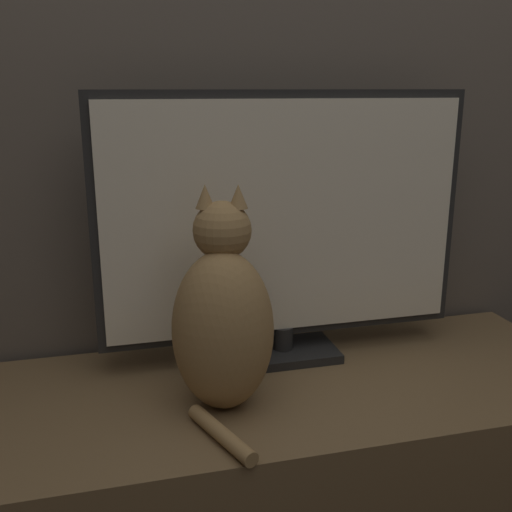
# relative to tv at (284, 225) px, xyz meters

# --- Properties ---
(wall_back) EXTENTS (4.80, 0.05, 2.60)m
(wall_back) POSITION_rel_tv_xyz_m (-0.03, 0.17, 0.47)
(wall_back) COLOR #60564C
(wall_back) RESTS_ON ground_plane
(tv_stand) EXTENTS (1.36, 0.52, 0.52)m
(tv_stand) POSITION_rel_tv_xyz_m (-0.03, -0.13, -0.57)
(tv_stand) COLOR brown
(tv_stand) RESTS_ON ground_plane
(tv) EXTENTS (0.82, 0.15, 0.60)m
(tv) POSITION_rel_tv_xyz_m (0.00, 0.00, 0.00)
(tv) COLOR black
(tv) RESTS_ON tv_stand
(cat) EXTENTS (0.23, 0.32, 0.43)m
(cat) POSITION_rel_tv_xyz_m (-0.17, -0.18, -0.13)
(cat) COLOR #997547
(cat) RESTS_ON tv_stand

